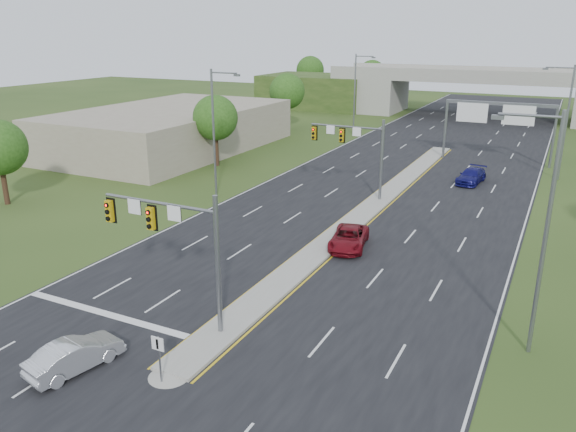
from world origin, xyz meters
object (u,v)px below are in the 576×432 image
(sign_gantry, at_px, (498,115))
(signal_mast_far, at_px, (357,145))
(signal_mast_near, at_px, (176,236))
(car_far_a, at_px, (349,238))
(keep_right_sign, at_px, (159,352))
(car_silver, at_px, (75,355))
(car_far_b, at_px, (471,176))
(overpass, at_px, (482,96))

(sign_gantry, bearing_deg, signal_mast_far, -114.11)
(signal_mast_near, relative_size, car_far_a, 1.44)
(signal_mast_far, distance_m, keep_right_sign, 29.71)
(keep_right_sign, height_order, car_silver, keep_right_sign)
(signal_mast_near, distance_m, car_silver, 6.84)
(keep_right_sign, bearing_deg, signal_mast_far, 94.39)
(car_far_a, bearing_deg, car_far_b, 66.87)
(overpass, xyz_separation_m, car_far_b, (6.03, -45.32, -2.84))
(keep_right_sign, distance_m, sign_gantry, 50.04)
(signal_mast_near, distance_m, signal_mast_far, 25.00)
(sign_gantry, relative_size, car_far_a, 2.39)
(keep_right_sign, relative_size, car_far_b, 0.46)
(keep_right_sign, distance_m, overpass, 84.55)
(sign_gantry, relative_size, car_far_b, 2.42)
(car_far_a, bearing_deg, keep_right_sign, -105.83)
(overpass, bearing_deg, car_far_a, -88.71)
(signal_mast_near, bearing_deg, car_far_a, 74.49)
(keep_right_sign, relative_size, overpass, 0.03)
(keep_right_sign, bearing_deg, overpass, 90.00)
(signal_mast_near, xyz_separation_m, keep_right_sign, (2.26, -4.45, -3.21))
(overpass, bearing_deg, signal_mast_near, -91.62)
(signal_mast_far, bearing_deg, car_far_b, 49.62)
(car_silver, xyz_separation_m, car_far_b, (9.97, 40.02, 0.00))
(car_far_b, bearing_deg, sign_gantry, 92.92)
(signal_mast_far, bearing_deg, sign_gantry, 65.89)
(overpass, bearing_deg, sign_gantry, -79.21)
(signal_mast_far, bearing_deg, car_silver, -93.17)
(signal_mast_near, height_order, signal_mast_far, same)
(car_silver, bearing_deg, sign_gantry, -89.68)
(car_far_a, xyz_separation_m, car_far_b, (4.53, 21.19, 0.02))
(signal_mast_far, xyz_separation_m, keep_right_sign, (2.26, -29.45, -3.21))
(overpass, bearing_deg, car_silver, -92.64)
(signal_mast_far, bearing_deg, keep_right_sign, -85.61)
(keep_right_sign, relative_size, sign_gantry, 0.19)
(sign_gantry, height_order, car_far_b, sign_gantry)
(overpass, height_order, car_far_b, overpass)
(overpass, distance_m, car_far_a, 66.59)
(overpass, xyz_separation_m, car_silver, (-3.94, -85.35, -2.84))
(car_far_a, bearing_deg, signal_mast_near, -116.57)
(signal_mast_near, relative_size, keep_right_sign, 3.18)
(signal_mast_near, bearing_deg, sign_gantry, 78.75)
(overpass, distance_m, car_silver, 85.48)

